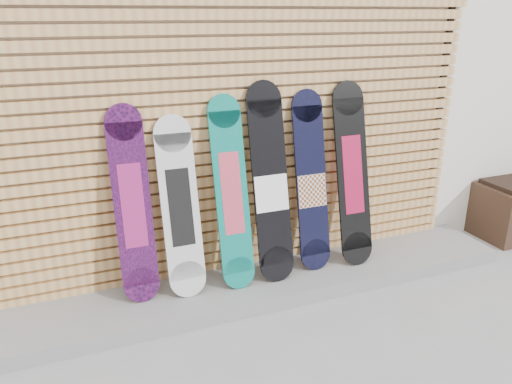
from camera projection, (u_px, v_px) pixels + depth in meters
The scene contains 10 objects.
ground at pixel (303, 334), 3.60m from camera, with size 80.00×80.00×0.00m, color gray.
building at pixel (217, 45), 6.22m from camera, with size 12.00×5.00×3.60m, color white.
concrete_step at pixel (250, 286), 4.12m from camera, with size 4.60×0.70×0.12m, color gray.
slat_wall at pixel (237, 143), 3.99m from camera, with size 4.26×0.08×2.29m.
snowboard_0 at pixel (133, 206), 3.65m from camera, with size 0.27×0.29×1.47m.
snowboard_1 at pixel (180, 207), 3.76m from camera, with size 0.29×0.35×1.37m.
snowboard_2 at pixel (231, 193), 3.87m from camera, with size 0.26×0.38×1.49m.
snowboard_3 at pixel (270, 185), 3.97m from camera, with size 0.30×0.39×1.58m.
snowboard_4 at pixel (311, 183), 4.14m from camera, with size 0.27×0.33×1.49m.
snowboard_5 at pixel (352, 175), 4.24m from camera, with size 0.29×0.39×1.54m.
Camera 1 is at (-1.44, -2.70, 2.19)m, focal length 35.00 mm.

